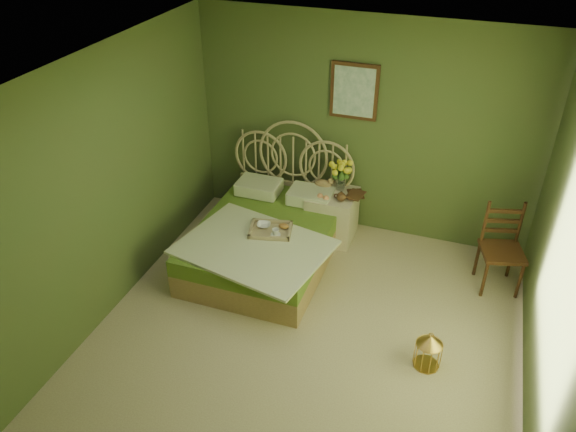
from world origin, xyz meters
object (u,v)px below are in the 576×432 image
at_px(chair, 504,242).
at_px(birdcage, 428,351).
at_px(bed, 267,237).
at_px(nightstand, 333,210).

distance_m(chair, birdcage, 1.61).
bearing_deg(chair, bed, 174.15).
distance_m(bed, nightstand, 0.90).
height_order(nightstand, chair, nightstand).
bearing_deg(birdcage, nightstand, 128.71).
distance_m(nightstand, birdcage, 2.23).
relative_size(bed, nightstand, 2.07).
xyz_separation_m(nightstand, birdcage, (1.39, -1.73, -0.19)).
bearing_deg(nightstand, bed, -130.55).
bearing_deg(chair, birdcage, -125.65).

